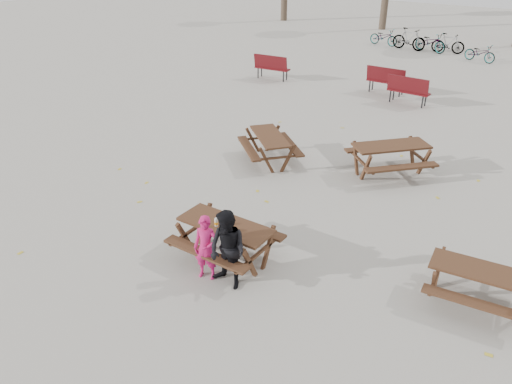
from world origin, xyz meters
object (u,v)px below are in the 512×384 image
Objects in this scene: main_picnic_table at (226,232)px; food_tray at (233,230)px; child at (206,248)px; adult at (228,250)px; picnic_table_north at (270,148)px; picnic_table_far at (390,160)px; picnic_table_east at (478,287)px; soda_bottle at (216,223)px.

food_tray is at bearing -25.66° from main_picnic_table.
main_picnic_table is 1.46× the size of child.
picnic_table_north is (-2.30, 4.89, -0.36)m from adult.
picnic_table_far is (1.12, 5.94, -0.21)m from child.
child is at bearing -160.62° from picnic_table_east.
main_picnic_table is 5.44m from picnic_table_far.
picnic_table_east is (4.31, 1.47, -0.50)m from soda_bottle.
food_tray is 0.54m from adult.
adult is 5.42m from picnic_table_north.
adult reaches higher than food_tray.
child reaches higher than picnic_table_north.
main_picnic_table reaches higher than picnic_table_north.
main_picnic_table is 0.64m from child.
picnic_table_east is 0.85× the size of picnic_table_far.
adult reaches higher than picnic_table_far.
child is (-0.22, -0.50, -0.18)m from food_tray.
food_tray is 0.11× the size of picnic_table_east.
main_picnic_table is 0.96× the size of picnic_table_far.
picnic_table_east is at bearing 33.54° from adult.
food_tray is at bearing -165.56° from picnic_table_east.
soda_bottle is (-0.36, -0.02, 0.05)m from food_tray.
picnic_table_north is at bearing 112.67° from main_picnic_table.
adult is at bearing -16.54° from child.
adult is at bearing -158.25° from picnic_table_east.
adult is at bearing -37.03° from soda_bottle.
main_picnic_table is at bearing 75.27° from child.
food_tray is 0.10× the size of picnic_table_north.
food_tray is at bearing 46.86° from child.
food_tray is (0.27, -0.13, 0.21)m from main_picnic_table.
picnic_table_north is 0.92× the size of picnic_table_far.
main_picnic_table reaches higher than picnic_table_east.
main_picnic_table is 10.59× the size of soda_bottle.
picnic_table_far is at bearing 80.66° from food_tray.
soda_bottle is 0.12× the size of adult.
picnic_table_far is at bearing 121.73° from picnic_table_east.
child is at bearing -147.45° from picnic_table_far.
picnic_table_east is at bearing -99.42° from picnic_table_far.
main_picnic_table is 4.43m from picnic_table_east.
soda_bottle reaches higher than picnic_table_far.
main_picnic_table is at bearing -25.98° from picnic_table_north.
picnic_table_far is (2.96, 1.03, 0.03)m from picnic_table_north.
adult is 5.96m from picnic_table_far.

